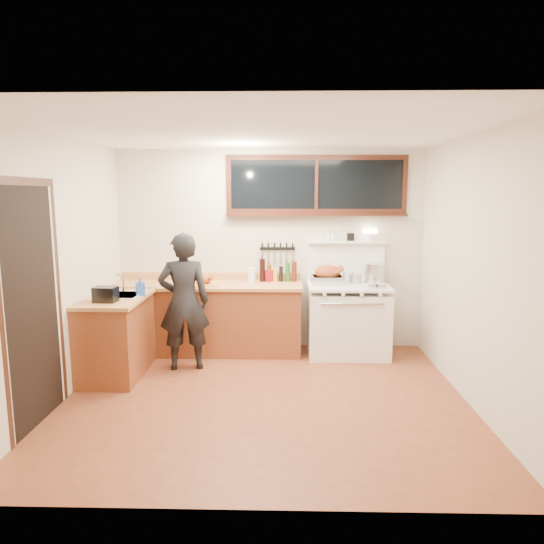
{
  "coord_description": "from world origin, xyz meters",
  "views": [
    {
      "loc": [
        0.18,
        -4.6,
        2.02
      ],
      "look_at": [
        0.05,
        0.85,
        1.15
      ],
      "focal_mm": 32.0,
      "sensor_mm": 36.0,
      "label": 1
    }
  ],
  "objects_px": {
    "roast_turkey": "(328,276)",
    "vintage_stove": "(348,318)",
    "cutting_board": "(204,281)",
    "man": "(184,302)"
  },
  "relations": [
    {
      "from": "vintage_stove",
      "to": "roast_turkey",
      "type": "xyz_separation_m",
      "value": [
        -0.26,
        0.08,
        0.53
      ]
    },
    {
      "from": "cutting_board",
      "to": "roast_turkey",
      "type": "relative_size",
      "value": 0.89
    },
    {
      "from": "roast_turkey",
      "to": "vintage_stove",
      "type": "bearing_deg",
      "value": -18.13
    },
    {
      "from": "vintage_stove",
      "to": "roast_turkey",
      "type": "height_order",
      "value": "vintage_stove"
    },
    {
      "from": "vintage_stove",
      "to": "man",
      "type": "xyz_separation_m",
      "value": [
        -1.97,
        -0.57,
        0.33
      ]
    },
    {
      "from": "roast_turkey",
      "to": "man",
      "type": "bearing_deg",
      "value": -159.03
    },
    {
      "from": "cutting_board",
      "to": "vintage_stove",
      "type": "bearing_deg",
      "value": 2.63
    },
    {
      "from": "man",
      "to": "cutting_board",
      "type": "bearing_deg",
      "value": 72.48
    },
    {
      "from": "vintage_stove",
      "to": "cutting_board",
      "type": "bearing_deg",
      "value": -177.37
    },
    {
      "from": "cutting_board",
      "to": "roast_turkey",
      "type": "bearing_deg",
      "value": 6.11
    }
  ]
}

